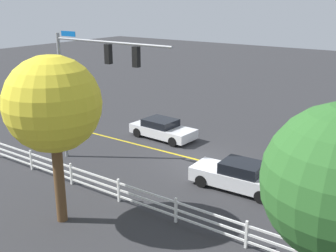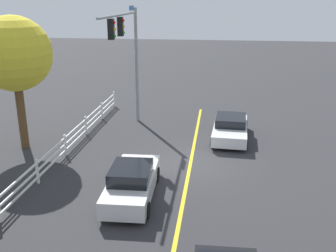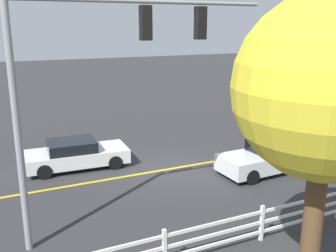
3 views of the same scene
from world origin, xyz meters
The scene contains 7 objects.
ground_plane centered at (0.00, 0.00, 0.00)m, with size 120.00×120.00×0.00m, color #2D2D30.
lane_center_stripe centered at (-4.00, 0.00, 0.00)m, with size 28.00×0.16×0.01m, color gold.
signal_assembly centered at (4.44, 4.08, 5.26)m, with size 7.86×0.37×7.47m.
car_0 centered at (4.02, -2.03, 0.64)m, with size 4.64×2.21×1.31m.
car_2 centered at (-3.71, 2.13, 0.70)m, with size 4.71×2.00×1.47m.
white_rail_fence centered at (-3.00, 6.60, 0.60)m, with size 26.10×0.10×1.15m.
tree_2 centered at (1.09, 9.29, 5.13)m, with size 3.90×3.90×7.12m.
Camera 1 is at (-11.76, 19.48, 9.16)m, focal length 43.98 mm.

